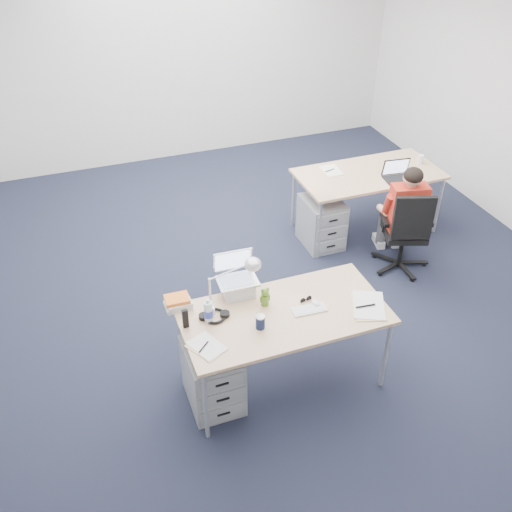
{
  "coord_description": "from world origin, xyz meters",
  "views": [
    {
      "loc": [
        -1.78,
        -4.12,
        3.63
      ],
      "look_at": [
        -0.43,
        -0.44,
        0.85
      ],
      "focal_mm": 40.0,
      "sensor_mm": 36.0,
      "label": 1
    }
  ],
  "objects_px": {
    "seated_person": "(401,213)",
    "sunglasses": "(306,300)",
    "desk_far": "(369,176)",
    "headphones": "(214,315)",
    "wireless_keyboard": "(309,309)",
    "far_cup": "(420,159)",
    "drawer_pedestal_near": "(213,376)",
    "drawer_pedestal_far": "(322,222)",
    "water_bottle": "(208,311)",
    "can_koozie": "(260,322)",
    "desk_near": "(284,317)",
    "book_stack": "(178,302)",
    "cordless_phone": "(185,318)",
    "computer_mouse": "(315,303)",
    "dark_laptop": "(400,171)",
    "desk_lamp": "(227,286)",
    "office_chair": "(402,246)",
    "silver_laptop": "(237,277)",
    "bear_figurine": "(265,297)"
  },
  "relations": [
    {
      "from": "desk_far",
      "to": "wireless_keyboard",
      "type": "height_order",
      "value": "wireless_keyboard"
    },
    {
      "from": "office_chair",
      "to": "dark_laptop",
      "type": "distance_m",
      "value": 0.83
    },
    {
      "from": "drawer_pedestal_near",
      "to": "far_cup",
      "type": "xyz_separation_m",
      "value": [
        3.05,
        1.88,
        0.51
      ]
    },
    {
      "from": "wireless_keyboard",
      "to": "sunglasses",
      "type": "distance_m",
      "value": 0.11
    },
    {
      "from": "wireless_keyboard",
      "to": "drawer_pedestal_near",
      "type": "bearing_deg",
      "value": -177.92
    },
    {
      "from": "book_stack",
      "to": "cordless_phone",
      "type": "relative_size",
      "value": 1.23
    },
    {
      "from": "drawer_pedestal_far",
      "to": "headphones",
      "type": "xyz_separation_m",
      "value": [
        -1.71,
        -1.61,
        0.47
      ]
    },
    {
      "from": "desk_near",
      "to": "far_cup",
      "type": "relative_size",
      "value": 15.76
    },
    {
      "from": "silver_laptop",
      "to": "can_koozie",
      "type": "xyz_separation_m",
      "value": [
        0.03,
        -0.45,
        -0.11
      ]
    },
    {
      "from": "seated_person",
      "to": "silver_laptop",
      "type": "xyz_separation_m",
      "value": [
        -2.07,
        -0.84,
        0.32
      ]
    },
    {
      "from": "sunglasses",
      "to": "far_cup",
      "type": "bearing_deg",
      "value": 28.5
    },
    {
      "from": "drawer_pedestal_far",
      "to": "far_cup",
      "type": "xyz_separation_m",
      "value": [
        1.26,
        0.11,
        0.51
      ]
    },
    {
      "from": "silver_laptop",
      "to": "bear_figurine",
      "type": "xyz_separation_m",
      "value": [
        0.16,
        -0.21,
        -0.09
      ]
    },
    {
      "from": "far_cup",
      "to": "desk_far",
      "type": "bearing_deg",
      "value": -179.45
    },
    {
      "from": "computer_mouse",
      "to": "desk_far",
      "type": "bearing_deg",
      "value": 40.13
    },
    {
      "from": "bear_figurine",
      "to": "far_cup",
      "type": "bearing_deg",
      "value": 33.85
    },
    {
      "from": "seated_person",
      "to": "wireless_keyboard",
      "type": "height_order",
      "value": "seated_person"
    },
    {
      "from": "seated_person",
      "to": "drawer_pedestal_far",
      "type": "relative_size",
      "value": 2.1
    },
    {
      "from": "wireless_keyboard",
      "to": "headphones",
      "type": "bearing_deg",
      "value": 169.51
    },
    {
      "from": "far_cup",
      "to": "drawer_pedestal_near",
      "type": "bearing_deg",
      "value": -148.28
    },
    {
      "from": "drawer_pedestal_far",
      "to": "dark_laptop",
      "type": "xyz_separation_m",
      "value": [
        0.82,
        -0.16,
        0.57
      ]
    },
    {
      "from": "seated_person",
      "to": "desk_near",
      "type": "bearing_deg",
      "value": -133.59
    },
    {
      "from": "drawer_pedestal_near",
      "to": "desk_lamp",
      "type": "bearing_deg",
      "value": 47.59
    },
    {
      "from": "bear_figurine",
      "to": "wireless_keyboard",
      "type": "bearing_deg",
      "value": -31.28
    },
    {
      "from": "office_chair",
      "to": "bear_figurine",
      "type": "distance_m",
      "value": 2.15
    },
    {
      "from": "drawer_pedestal_near",
      "to": "drawer_pedestal_far",
      "type": "xyz_separation_m",
      "value": [
        1.79,
        1.77,
        0.0
      ]
    },
    {
      "from": "bear_figurine",
      "to": "far_cup",
      "type": "distance_m",
      "value": 3.08
    },
    {
      "from": "bear_figurine",
      "to": "far_cup",
      "type": "xyz_separation_m",
      "value": [
        2.55,
        1.72,
        -0.03
      ]
    },
    {
      "from": "office_chair",
      "to": "seated_person",
      "type": "height_order",
      "value": "seated_person"
    },
    {
      "from": "drawer_pedestal_far",
      "to": "headphones",
      "type": "distance_m",
      "value": 2.4
    },
    {
      "from": "can_koozie",
      "to": "office_chair",
      "type": "bearing_deg",
      "value": 29.17
    },
    {
      "from": "drawer_pedestal_near",
      "to": "water_bottle",
      "type": "distance_m",
      "value": 0.58
    },
    {
      "from": "desk_lamp",
      "to": "desk_near",
      "type": "bearing_deg",
      "value": -25.55
    },
    {
      "from": "seated_person",
      "to": "computer_mouse",
      "type": "xyz_separation_m",
      "value": [
        -1.54,
        -1.18,
        0.17
      ]
    },
    {
      "from": "seated_person",
      "to": "sunglasses",
      "type": "relative_size",
      "value": 10.74
    },
    {
      "from": "silver_laptop",
      "to": "headphones",
      "type": "bearing_deg",
      "value": -137.98
    },
    {
      "from": "desk_far",
      "to": "desk_lamp",
      "type": "relative_size",
      "value": 3.63
    },
    {
      "from": "desk_far",
      "to": "drawer_pedestal_near",
      "type": "relative_size",
      "value": 2.91
    },
    {
      "from": "office_chair",
      "to": "cordless_phone",
      "type": "distance_m",
      "value": 2.75
    },
    {
      "from": "desk_near",
      "to": "drawer_pedestal_near",
      "type": "xyz_separation_m",
      "value": [
        -0.6,
        -0.02,
        -0.41
      ]
    },
    {
      "from": "desk_near",
      "to": "desk_lamp",
      "type": "relative_size",
      "value": 3.63
    },
    {
      "from": "wireless_keyboard",
      "to": "sunglasses",
      "type": "relative_size",
      "value": 2.52
    },
    {
      "from": "desk_far",
      "to": "cordless_phone",
      "type": "relative_size",
      "value": 9.73
    },
    {
      "from": "desk_far",
      "to": "can_koozie",
      "type": "relative_size",
      "value": 13.96
    },
    {
      "from": "desk_far",
      "to": "headphones",
      "type": "distance_m",
      "value": 2.88
    },
    {
      "from": "computer_mouse",
      "to": "book_stack",
      "type": "relative_size",
      "value": 0.42
    },
    {
      "from": "silver_laptop",
      "to": "sunglasses",
      "type": "height_order",
      "value": "silver_laptop"
    },
    {
      "from": "silver_laptop",
      "to": "dark_laptop",
      "type": "xyz_separation_m",
      "value": [
        2.26,
        1.24,
        -0.06
      ]
    },
    {
      "from": "silver_laptop",
      "to": "water_bottle",
      "type": "xyz_separation_m",
      "value": [
        -0.31,
        -0.25,
        -0.06
      ]
    },
    {
      "from": "seated_person",
      "to": "dark_laptop",
      "type": "height_order",
      "value": "seated_person"
    }
  ]
}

